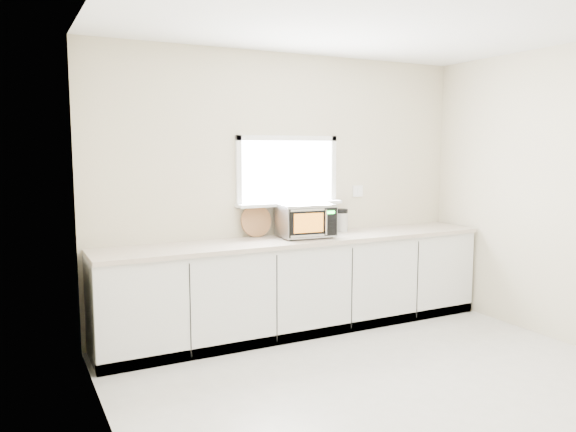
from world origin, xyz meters
TOP-DOWN VIEW (x-y plane):
  - ground at (0.00, 0.00)m, footprint 4.00×4.00m
  - back_wall at (0.00, 2.00)m, footprint 4.00×0.17m
  - cabinets at (0.00, 1.70)m, footprint 3.92×0.60m
  - countertop at (0.00, 1.69)m, footprint 3.92×0.64m
  - microwave at (0.05, 1.70)m, footprint 0.54×0.46m
  - knife_block at (-0.11, 1.68)m, footprint 0.12×0.21m
  - cutting_board at (-0.36, 1.94)m, footprint 0.31×0.08m
  - coffee_grinder at (0.57, 1.87)m, footprint 0.16×0.16m

SIDE VIEW (x-z plane):
  - ground at x=0.00m, z-range 0.00..0.00m
  - cabinets at x=0.00m, z-range 0.00..0.88m
  - countertop at x=0.00m, z-range 0.88..0.92m
  - coffee_grinder at x=0.57m, z-range 0.92..1.16m
  - knife_block at x=-0.11m, z-range 0.90..1.19m
  - cutting_board at x=-0.36m, z-range 0.92..1.23m
  - microwave at x=0.05m, z-range 0.93..1.25m
  - back_wall at x=0.00m, z-range 0.01..2.71m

